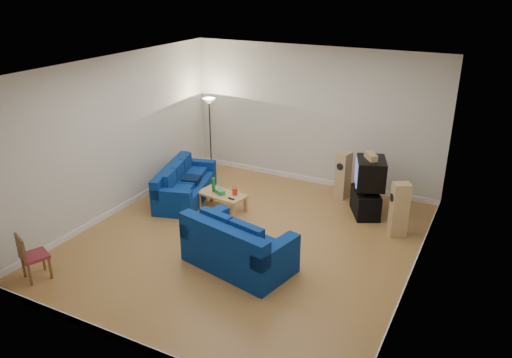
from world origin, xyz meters
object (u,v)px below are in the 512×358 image
at_px(coffee_table, 222,196).
at_px(tv_stand, 365,203).
at_px(television, 370,173).
at_px(sofa_loveseat, 237,249).
at_px(sofa_three_seat, 183,187).

bearing_deg(coffee_table, tv_stand, 23.25).
xyz_separation_m(tv_stand, television, (0.04, 0.02, 0.66)).
bearing_deg(coffee_table, television, 23.35).
distance_m(coffee_table, tv_stand, 2.98).
bearing_deg(television, coffee_table, -85.90).
bearing_deg(tv_stand, television, 91.44).
distance_m(sofa_loveseat, television, 3.38).
distance_m(sofa_three_seat, coffee_table, 1.05).
height_order(sofa_three_seat, television, television).
relative_size(sofa_loveseat, coffee_table, 1.84).
bearing_deg(sofa_loveseat, coffee_table, 139.68).
height_order(sofa_loveseat, coffee_table, sofa_loveseat).
bearing_deg(sofa_loveseat, television, 77.69).
xyz_separation_m(sofa_loveseat, television, (1.41, 3.02, 0.57)).
distance_m(sofa_loveseat, tv_stand, 3.29).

